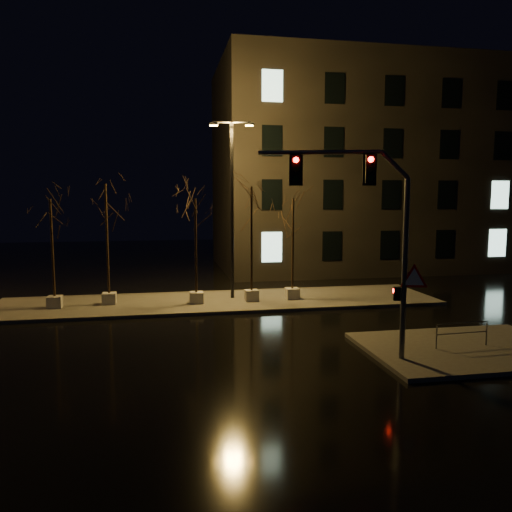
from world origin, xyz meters
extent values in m
plane|color=black|center=(0.00, 0.00, 0.00)|extent=(90.00, 90.00, 0.00)
cube|color=#47443F|center=(0.00, 6.00, 0.07)|extent=(22.00, 5.00, 0.15)
cube|color=#47443F|center=(7.50, -3.50, 0.07)|extent=(7.00, 5.00, 0.15)
cube|color=black|center=(14.00, 18.00, 7.50)|extent=(25.00, 12.00, 15.00)
cube|color=#ABA79F|center=(-7.84, 5.74, 0.43)|extent=(0.65, 0.65, 0.55)
cylinder|color=black|center=(-7.84, 5.74, 2.98)|extent=(0.11, 0.11, 4.55)
cube|color=#ABA79F|center=(-5.41, 6.09, 0.43)|extent=(0.65, 0.65, 0.55)
cylinder|color=black|center=(-5.41, 6.09, 3.33)|extent=(0.11, 0.11, 5.26)
cube|color=#ABA79F|center=(-1.22, 5.53, 0.43)|extent=(0.65, 0.65, 0.55)
cylinder|color=black|center=(-1.22, 5.53, 2.98)|extent=(0.11, 0.11, 4.57)
cube|color=#ABA79F|center=(1.54, 5.55, 0.43)|extent=(0.65, 0.65, 0.55)
cylinder|color=black|center=(1.54, 5.55, 3.27)|extent=(0.11, 0.11, 5.14)
cube|color=#ABA79F|center=(3.68, 5.65, 0.43)|extent=(0.65, 0.65, 0.55)
cylinder|color=black|center=(3.68, 5.65, 2.99)|extent=(0.11, 0.11, 4.57)
cylinder|color=#53555A|center=(4.69, -4.24, 3.03)|extent=(0.17, 0.17, 5.75)
cylinder|color=#53555A|center=(2.08, -3.49, 6.71)|extent=(3.72, 1.19, 0.13)
cube|color=black|center=(3.59, -3.92, 6.18)|extent=(0.33, 0.28, 0.86)
cube|color=black|center=(1.38, -3.29, 6.18)|extent=(0.33, 0.28, 0.86)
cube|color=black|center=(4.49, -4.18, 2.26)|extent=(0.25, 0.22, 0.43)
cone|color=red|center=(4.96, -4.37, 2.74)|extent=(0.97, 0.30, 1.00)
sphere|color=#FF0C07|center=(4.69, -4.24, 6.47)|extent=(0.17, 0.17, 0.17)
cylinder|color=black|center=(0.70, 6.52, 4.60)|extent=(0.18, 0.18, 8.90)
cylinder|color=black|center=(0.70, 6.52, 9.05)|extent=(1.94, 0.45, 0.09)
cube|color=#FCAF32|center=(-0.17, 6.68, 8.91)|extent=(0.48, 0.33, 0.18)
cube|color=#FCAF32|center=(1.58, 6.35, 8.91)|extent=(0.48, 0.33, 0.18)
cylinder|color=#53555A|center=(6.33, -3.53, 0.55)|extent=(0.04, 0.04, 0.81)
cylinder|color=#53555A|center=(8.30, -3.44, 0.55)|extent=(0.04, 0.04, 0.81)
cylinder|color=#53555A|center=(7.31, -3.49, 1.00)|extent=(1.97, 0.13, 0.04)
cylinder|color=#53555A|center=(7.31, -3.49, 0.64)|extent=(1.97, 0.13, 0.04)
camera|label=1|loc=(-2.82, -18.68, 5.28)|focal=35.00mm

